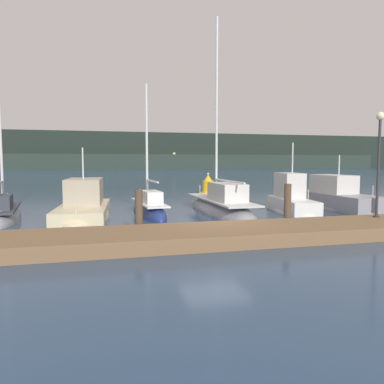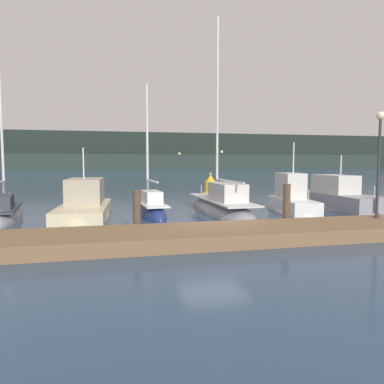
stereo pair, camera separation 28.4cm
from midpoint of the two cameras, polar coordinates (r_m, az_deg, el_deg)
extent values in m
plane|color=navy|center=(14.48, 3.78, -5.84)|extent=(400.00, 400.00, 0.00)
cube|color=brown|center=(12.62, 6.44, -6.40)|extent=(24.09, 2.80, 0.45)
cylinder|color=#4C3D2D|center=(13.47, -7.79, -3.15)|extent=(0.28, 0.28, 1.63)
cylinder|color=#4C3D2D|center=(15.20, 14.74, -2.12)|extent=(0.28, 0.28, 1.76)
ellipsoid|color=gray|center=(19.16, -26.34, -3.72)|extent=(2.11, 5.63, 1.44)
cube|color=#333842|center=(19.10, -26.40, -2.16)|extent=(1.77, 4.73, 0.08)
cube|color=#333842|center=(18.41, -26.66, -1.35)|extent=(1.09, 1.85, 0.59)
cylinder|color=silver|center=(19.49, -26.68, 9.42)|extent=(0.12, 0.12, 7.78)
cylinder|color=silver|center=(18.25, -26.80, 1.32)|extent=(0.36, 2.39, 0.09)
cylinder|color=silver|center=(21.57, -25.69, -0.72)|extent=(0.04, 0.04, 0.50)
ellipsoid|color=beige|center=(18.65, -15.67, -3.63)|extent=(2.90, 6.79, 1.40)
cube|color=beige|center=(18.61, -15.68, -2.77)|extent=(2.65, 6.12, 0.56)
cube|color=#A39984|center=(19.17, -15.52, 0.15)|extent=(1.85, 3.03, 1.23)
cube|color=black|center=(20.47, -15.12, 0.96)|extent=(1.45, 0.36, 0.55)
cylinder|color=silver|center=(18.59, -15.79, 4.22)|extent=(0.07, 0.07, 1.50)
cylinder|color=silver|center=(15.80, -16.89, -1.98)|extent=(0.04, 0.04, 0.60)
ellipsoid|color=navy|center=(18.74, -6.06, -3.43)|extent=(1.59, 5.36, 1.50)
cube|color=silver|center=(18.66, -6.08, -1.59)|extent=(1.34, 4.50, 0.08)
cube|color=silver|center=(18.01, -5.69, -0.76)|extent=(0.86, 1.74, 0.58)
cylinder|color=silver|center=(18.98, -6.40, 7.36)|extent=(0.12, 0.12, 5.85)
cylinder|color=silver|center=(17.79, -5.61, 1.67)|extent=(0.25, 2.44, 0.09)
cylinder|color=silver|center=(21.02, -7.37, -0.21)|extent=(0.04, 0.04, 0.50)
ellipsoid|color=gray|center=(19.33, 4.82, -3.17)|extent=(2.06, 8.20, 1.49)
cube|color=silver|center=(19.25, 4.84, -1.15)|extent=(1.73, 6.89, 0.08)
cube|color=silver|center=(18.28, 5.84, 0.01)|extent=(1.22, 2.63, 0.85)
cylinder|color=silver|center=(19.95, 4.31, 12.49)|extent=(0.12, 0.12, 9.33)
cylinder|color=silver|center=(17.99, 6.15, 1.66)|extent=(0.12, 3.81, 0.09)
cylinder|color=silver|center=(22.81, 1.78, 0.42)|extent=(0.04, 0.04, 0.50)
ellipsoid|color=white|center=(19.88, 15.52, -3.11)|extent=(2.22, 4.93, 0.92)
cube|color=white|center=(19.84, 15.55, -2.05)|extent=(2.03, 4.44, 0.74)
cube|color=silver|center=(20.19, 15.15, 0.98)|extent=(1.33, 2.22, 1.29)
cube|color=black|center=(21.08, 14.30, 1.68)|extent=(0.92, 0.39, 0.58)
cylinder|color=silver|center=(19.79, 15.61, 5.03)|extent=(0.07, 0.07, 1.56)
cylinder|color=silver|center=(17.92, 17.77, -0.65)|extent=(0.04, 0.04, 0.60)
ellipsoid|color=gray|center=(22.22, 22.08, -2.47)|extent=(2.19, 5.98, 0.99)
cube|color=gray|center=(22.17, 22.12, -1.36)|extent=(2.01, 5.38, 0.87)
cube|color=silver|center=(22.57, 21.29, 1.15)|extent=(1.47, 2.64, 1.01)
cube|color=black|center=(23.54, 19.61, 1.70)|extent=(1.26, 0.24, 0.46)
cylinder|color=silver|center=(22.15, 22.09, 3.80)|extent=(0.07, 0.07, 1.11)
cylinder|color=silver|center=(20.16, 26.41, 0.01)|extent=(0.04, 0.04, 0.60)
cylinder|color=gold|center=(29.76, 3.10, -0.23)|extent=(1.37, 1.37, 0.16)
cylinder|color=gold|center=(29.72, 3.11, 0.83)|extent=(0.91, 0.91, 0.94)
cone|color=gold|center=(29.68, 3.12, 2.22)|extent=(0.64, 0.64, 0.50)
sphere|color=#F9EAB7|center=(29.67, 3.12, 2.79)|extent=(0.16, 0.16, 0.16)
cylinder|color=#2D2D33|center=(16.35, 26.75, -3.42)|extent=(0.24, 0.24, 0.06)
cylinder|color=#2D2D33|center=(16.20, 27.00, 3.24)|extent=(0.10, 0.10, 3.73)
sphere|color=#F9EAB7|center=(16.29, 27.27, 10.31)|extent=(0.32, 0.32, 0.32)
cube|color=#1E2823|center=(133.48, -11.79, 6.14)|extent=(240.00, 16.00, 12.30)
cube|color=#26332C|center=(126.29, -1.19, 4.63)|extent=(144.00, 10.00, 4.81)
cube|color=#F4DB8C|center=(134.26, 7.51, 5.14)|extent=(0.80, 0.10, 0.80)
cube|color=#F4DB8C|center=(132.47, 5.39, 4.95)|extent=(0.80, 0.10, 0.80)
cube|color=#F4DB8C|center=(131.92, 4.63, 6.15)|extent=(0.80, 0.10, 0.80)
cube|color=#F4DB8C|center=(126.67, -21.97, 3.71)|extent=(0.80, 0.10, 0.80)
cube|color=#F4DB8C|center=(127.99, -1.87, 5.85)|extent=(0.80, 0.10, 0.80)
camera|label=1|loc=(0.14, -89.54, 0.04)|focal=35.00mm
camera|label=2|loc=(0.14, 90.46, -0.04)|focal=35.00mm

